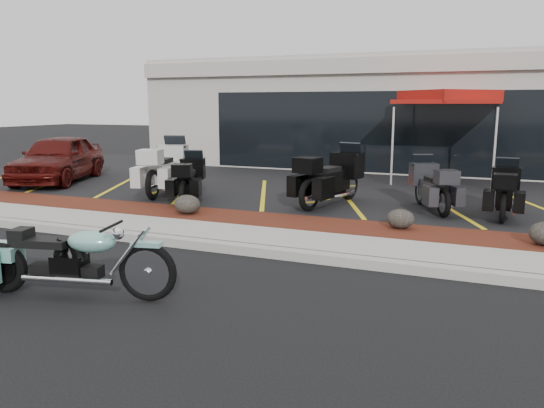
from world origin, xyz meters
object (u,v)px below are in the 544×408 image
at_px(traffic_cone, 350,177).
at_px(parked_car, 58,158).
at_px(popup_canopy, 448,99).
at_px(touring_white, 175,162).
at_px(hero_cruiser, 147,264).

bearing_deg(traffic_cone, parked_car, -162.73).
distance_m(parked_car, popup_canopy, 11.46).
relative_size(traffic_cone, popup_canopy, 0.14).
xyz_separation_m(touring_white, popup_canopy, (6.58, 4.15, 1.67)).
xyz_separation_m(touring_white, traffic_cone, (4.20, 2.38, -0.49)).
distance_m(touring_white, parked_car, 3.90).
distance_m(hero_cruiser, traffic_cone, 9.35).
bearing_deg(parked_car, hero_cruiser, -61.55).
xyz_separation_m(hero_cruiser, touring_white, (-3.97, 6.97, 0.38)).
bearing_deg(touring_white, traffic_cone, -74.92).
bearing_deg(traffic_cone, hero_cruiser, -91.40).
distance_m(parked_car, traffic_cone, 8.50).
height_order(hero_cruiser, touring_white, touring_white).
bearing_deg(traffic_cone, touring_white, -150.48).
bearing_deg(parked_car, traffic_cone, -3.34).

